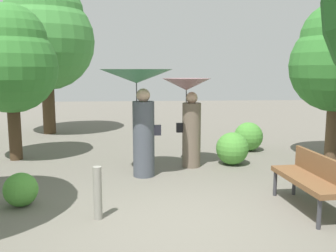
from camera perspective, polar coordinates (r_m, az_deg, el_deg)
The scene contains 10 objects.
ground_plane at distance 5.38m, azimuth 2.41°, elevation -14.27°, with size 40.00×40.00×0.00m, color #6B665B.
person_left at distance 7.19m, azimuth -4.48°, elevation 4.34°, with size 1.40×1.40×2.10m.
person_right at distance 7.92m, azimuth 3.21°, elevation 2.88°, with size 1.03×1.03×1.91m.
park_bench at distance 5.98m, azimuth 21.20°, elevation -7.28°, with size 0.60×1.53×0.83m.
tree_mid_left at distance 9.23m, azimuth -23.10°, elevation 9.48°, with size 2.09×2.09×3.57m.
tree_far_back at distance 12.78m, azimuth -18.38°, elevation 13.40°, with size 3.11×3.11×5.03m.
bush_path_left at distance 9.86m, azimuth 12.27°, elevation -1.59°, with size 0.74×0.74×0.74m, color #4C9338.
bush_path_right at distance 6.23m, azimuth -21.71°, elevation -9.07°, with size 0.52×0.52×0.52m, color #4C9338.
bush_behind_bench at distance 8.36m, azimuth 9.85°, elevation -3.43°, with size 0.72×0.72×0.72m, color #4C9338.
path_marker_post at distance 5.37m, azimuth -10.76°, elevation -10.10°, with size 0.12×0.12×0.76m, color gray.
Camera 1 is at (-0.61, -4.91, 2.09)m, focal length 39.62 mm.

